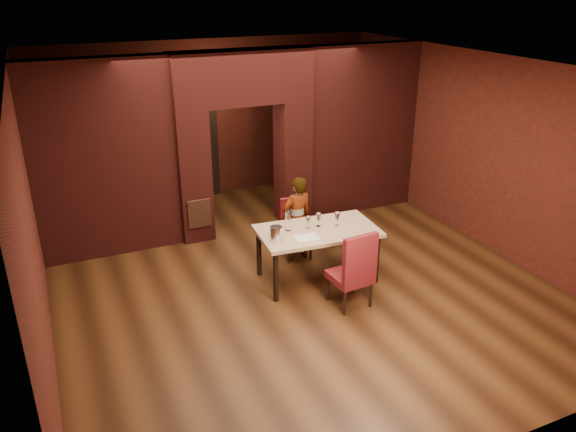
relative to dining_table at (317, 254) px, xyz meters
name	(u,v)px	position (x,y,z in m)	size (l,w,h in m)	color
floor	(291,275)	(-0.32, 0.26, -0.42)	(8.00, 8.00, 0.00)	#492812
ceiling	(291,65)	(-0.32, 0.26, 2.78)	(7.00, 8.00, 0.04)	silver
wall_back	(210,120)	(-0.32, 4.26, 1.18)	(7.00, 0.04, 3.20)	maroon
wall_front	(485,319)	(-0.32, -3.74, 1.18)	(7.00, 0.04, 3.20)	maroon
wall_left	(30,217)	(-3.82, 0.26, 1.18)	(0.04, 8.00, 3.20)	maroon
wall_right	(479,150)	(3.18, 0.26, 1.18)	(0.04, 8.00, 3.20)	maroon
pillar_left	(193,175)	(-1.27, 2.26, 0.73)	(0.55, 0.55, 2.30)	maroon
pillar_right	(293,162)	(0.63, 2.26, 0.73)	(0.55, 0.55, 2.30)	maroon
lintel	(242,77)	(-0.32, 2.26, 2.33)	(2.45, 0.55, 0.90)	maroon
wing_wall_left	(104,161)	(-2.68, 2.26, 1.18)	(2.27, 0.35, 3.20)	maroon
wing_wall_right	(360,130)	(2.04, 2.26, 1.18)	(2.27, 0.35, 3.20)	maroon
vent_panel	(199,214)	(-1.27, 1.97, 0.13)	(0.40, 0.03, 0.50)	brown
rear_door	(194,149)	(-0.72, 4.20, 0.63)	(0.90, 0.08, 2.10)	black
rear_door_frame	(194,149)	(-0.72, 4.16, 0.63)	(1.02, 0.04, 2.22)	black
dining_table	(317,254)	(0.00, 0.00, 0.00)	(1.77, 1.00, 0.83)	tan
chair_far	(297,229)	(0.04, 0.81, 0.07)	(0.44, 0.44, 0.98)	maroon
chair_near	(350,267)	(0.09, -0.83, 0.16)	(0.52, 0.52, 1.15)	maroon
person_seated	(297,219)	(0.01, 0.75, 0.29)	(0.52, 0.34, 1.42)	silver
wine_glass_a	(308,222)	(-0.11, 0.10, 0.51)	(0.08, 0.08, 0.18)	white
wine_glass_b	(319,220)	(0.06, 0.09, 0.52)	(0.08, 0.08, 0.21)	white
wine_glass_c	(337,219)	(0.33, 0.00, 0.52)	(0.09, 0.09, 0.21)	white
tasting_sheet	(306,237)	(-0.28, -0.19, 0.42)	(0.33, 0.24, 0.00)	silver
wine_bucket	(276,234)	(-0.72, -0.11, 0.52)	(0.18, 0.18, 0.22)	silver
water_bottle	(288,221)	(-0.42, 0.15, 0.58)	(0.07, 0.07, 0.32)	white
potted_plant	(329,233)	(0.73, 0.96, -0.19)	(0.41, 0.35, 0.45)	#2D621D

